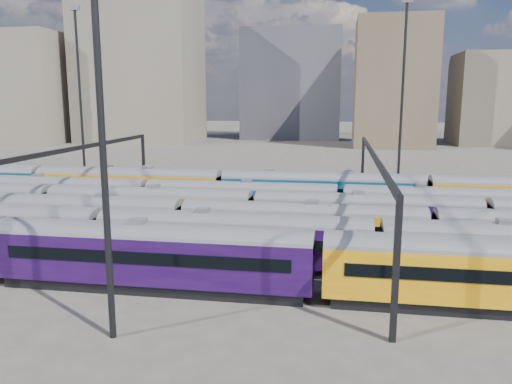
% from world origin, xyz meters
% --- Properties ---
extents(ground, '(500.00, 500.00, 0.00)m').
position_xyz_m(ground, '(0.00, 0.00, 0.00)').
color(ground, '#47423C').
rests_on(ground, ground).
extents(rake_0, '(155.44, 3.25, 5.48)m').
position_xyz_m(rake_0, '(-5.34, -15.00, 2.88)').
color(rake_0, black).
rests_on(rake_0, ground).
extents(rake_1, '(147.93, 3.09, 5.21)m').
position_xyz_m(rake_1, '(-0.82, -10.00, 2.73)').
color(rake_1, black).
rests_on(rake_1, ground).
extents(rake_2, '(123.88, 3.02, 5.09)m').
position_xyz_m(rake_2, '(-6.36, -5.00, 2.67)').
color(rake_2, black).
rests_on(rake_2, ground).
extents(rake_3, '(144.91, 3.03, 5.10)m').
position_xyz_m(rake_3, '(9.42, 0.00, 2.68)').
color(rake_3, black).
rests_on(rake_3, ground).
extents(rake_4, '(123.53, 3.01, 5.07)m').
position_xyz_m(rake_4, '(-13.53, 5.00, 2.66)').
color(rake_4, black).
rests_on(rake_4, ground).
extents(rake_5, '(113.94, 3.33, 5.63)m').
position_xyz_m(rake_5, '(5.04, 10.00, 2.96)').
color(rake_5, black).
rests_on(rake_5, ground).
extents(rake_6, '(116.94, 2.85, 4.79)m').
position_xyz_m(rake_6, '(-14.18, 15.00, 2.52)').
color(rake_6, black).
rests_on(rake_6, ground).
extents(gantry_1, '(0.35, 40.35, 8.03)m').
position_xyz_m(gantry_1, '(-20.00, 0.00, 6.79)').
color(gantry_1, black).
rests_on(gantry_1, ground).
extents(gantry_2, '(0.35, 40.35, 8.03)m').
position_xyz_m(gantry_2, '(10.00, 0.00, 6.79)').
color(gantry_2, black).
rests_on(gantry_2, ground).
extents(mast_1, '(1.40, 0.50, 25.60)m').
position_xyz_m(mast_1, '(-30.00, 22.00, 13.97)').
color(mast_1, black).
rests_on(mast_1, ground).
extents(mast_2, '(1.40, 0.50, 25.60)m').
position_xyz_m(mast_2, '(-5.00, -22.00, 13.97)').
color(mast_2, black).
rests_on(mast_2, ground).
extents(mast_3, '(1.40, 0.50, 25.60)m').
position_xyz_m(mast_3, '(15.00, 24.00, 13.97)').
color(mast_3, black).
rests_on(mast_3, ground).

